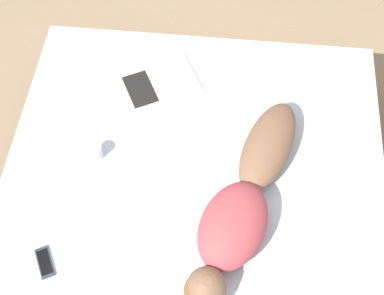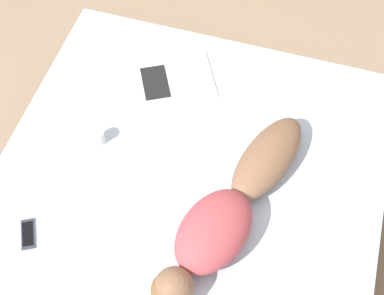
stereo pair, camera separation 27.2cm
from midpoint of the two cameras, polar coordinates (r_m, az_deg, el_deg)
The scene contains 6 objects.
ground_plane at distance 3.05m, azimuth -2.76°, elevation -10.33°, with size 12.00×12.00×0.00m, color #9E8466.
bed at distance 2.83m, azimuth -2.95°, elevation -8.62°, with size 1.99×2.30×0.47m.
person at distance 2.52m, azimuth 2.37°, elevation -6.24°, with size 0.56×1.18×0.20m.
open_magazine at distance 3.03m, azimuth -6.26°, elevation 6.56°, with size 0.54×0.50×0.01m.
coffee_mug at distance 2.79m, azimuth -13.09°, elevation -0.67°, with size 0.10×0.07×0.08m.
cell_phone at distance 2.63m, azimuth -18.38°, elevation -11.81°, with size 0.13×0.16×0.01m.
Camera 1 is at (-0.12, 1.12, 2.84)m, focal length 50.00 mm.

